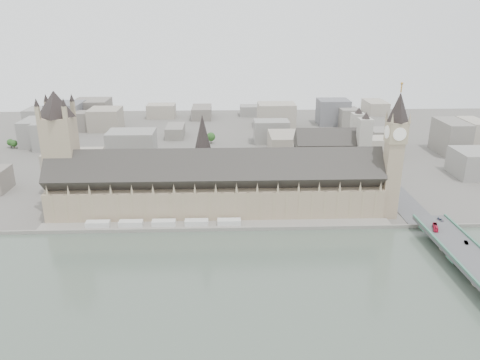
{
  "coord_description": "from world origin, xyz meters",
  "views": [
    {
      "loc": [
        6.68,
        -334.21,
        155.48
      ],
      "look_at": [
        19.64,
        27.67,
        25.63
      ],
      "focal_mm": 35.0,
      "sensor_mm": 36.0,
      "label": 1
    }
  ],
  "objects_px": {
    "victoria_tower": "(61,148)",
    "car_approach": "(440,219)",
    "red_bus_north": "(435,227)",
    "westminster_bridge": "(477,271)",
    "westminster_abbey": "(332,156)",
    "car_silver": "(466,242)",
    "palace_of_westminster": "(216,187)",
    "elizabeth_tower": "(395,147)"
  },
  "relations": [
    {
      "from": "victoria_tower",
      "to": "car_approach",
      "type": "bearing_deg",
      "value": -9.73
    },
    {
      "from": "red_bus_north",
      "to": "car_approach",
      "type": "relative_size",
      "value": 2.15
    },
    {
      "from": "westminster_bridge",
      "to": "red_bus_north",
      "type": "xyz_separation_m",
      "value": [
        -5.74,
        49.09,
        6.74
      ]
    },
    {
      "from": "red_bus_north",
      "to": "car_approach",
      "type": "distance_m",
      "value": 18.16
    },
    {
      "from": "victoria_tower",
      "to": "red_bus_north",
      "type": "height_order",
      "value": "victoria_tower"
    },
    {
      "from": "westminster_bridge",
      "to": "westminster_abbey",
      "type": "height_order",
      "value": "westminster_abbey"
    },
    {
      "from": "westminster_bridge",
      "to": "westminster_abbey",
      "type": "relative_size",
      "value": 4.78
    },
    {
      "from": "red_bus_north",
      "to": "car_silver",
      "type": "relative_size",
      "value": 2.42
    },
    {
      "from": "palace_of_westminster",
      "to": "elizabeth_tower",
      "type": "distance_m",
      "value": 142.94
    },
    {
      "from": "victoria_tower",
      "to": "westminster_abbey",
      "type": "height_order",
      "value": "victoria_tower"
    },
    {
      "from": "victoria_tower",
      "to": "westminster_abbey",
      "type": "bearing_deg",
      "value": 16.5
    },
    {
      "from": "victoria_tower",
      "to": "car_silver",
      "type": "bearing_deg",
      "value": -16.6
    },
    {
      "from": "westminster_bridge",
      "to": "elizabeth_tower",
      "type": "bearing_deg",
      "value": 104.11
    },
    {
      "from": "palace_of_westminster",
      "to": "car_silver",
      "type": "xyz_separation_m",
      "value": [
        167.78,
        -80.07,
        -11.66
      ]
    },
    {
      "from": "westminster_abbey",
      "to": "car_silver",
      "type": "distance_m",
      "value": 166.04
    },
    {
      "from": "victoria_tower",
      "to": "elizabeth_tower",
      "type": "bearing_deg",
      "value": -3.96
    },
    {
      "from": "victoria_tower",
      "to": "westminster_abbey",
      "type": "relative_size",
      "value": 1.47
    },
    {
      "from": "victoria_tower",
      "to": "palace_of_westminster",
      "type": "bearing_deg",
      "value": -2.96
    },
    {
      "from": "elizabeth_tower",
      "to": "car_silver",
      "type": "bearing_deg",
      "value": -66.47
    },
    {
      "from": "car_approach",
      "to": "westminster_abbey",
      "type": "bearing_deg",
      "value": 98.51
    },
    {
      "from": "car_silver",
      "to": "car_approach",
      "type": "bearing_deg",
      "value": 104.52
    },
    {
      "from": "car_silver",
      "to": "palace_of_westminster",
      "type": "bearing_deg",
      "value": 167.21
    },
    {
      "from": "westminster_bridge",
      "to": "car_approach",
      "type": "xyz_separation_m",
      "value": [
        4.62,
        63.99,
        5.91
      ]
    },
    {
      "from": "palace_of_westminster",
      "to": "westminster_bridge",
      "type": "xyz_separation_m",
      "value": [
        162.0,
        -107.2,
        -17.58
      ]
    },
    {
      "from": "westminster_abbey",
      "to": "red_bus_north",
      "type": "relative_size",
      "value": 5.85
    },
    {
      "from": "westminster_abbey",
      "to": "car_approach",
      "type": "bearing_deg",
      "value": -64.83
    },
    {
      "from": "car_silver",
      "to": "red_bus_north",
      "type": "bearing_deg",
      "value": 130.39
    },
    {
      "from": "car_approach",
      "to": "red_bus_north",
      "type": "bearing_deg",
      "value": -141.48
    },
    {
      "from": "palace_of_westminster",
      "to": "victoria_tower",
      "type": "height_order",
      "value": "victoria_tower"
    },
    {
      "from": "elizabeth_tower",
      "to": "car_approach",
      "type": "distance_m",
      "value": 63.45
    },
    {
      "from": "palace_of_westminster",
      "to": "elizabeth_tower",
      "type": "height_order",
      "value": "elizabeth_tower"
    },
    {
      "from": "westminster_abbey",
      "to": "car_approach",
      "type": "xyz_separation_m",
      "value": [
        55.69,
        -118.51,
        -14.05
      ]
    },
    {
      "from": "elizabeth_tower",
      "to": "car_silver",
      "type": "relative_size",
      "value": 22.39
    },
    {
      "from": "westminster_abbey",
      "to": "car_approach",
      "type": "distance_m",
      "value": 131.7
    },
    {
      "from": "red_bus_north",
      "to": "palace_of_westminster",
      "type": "bearing_deg",
      "value": 177.42
    },
    {
      "from": "car_silver",
      "to": "car_approach",
      "type": "height_order",
      "value": "car_silver"
    },
    {
      "from": "victoria_tower",
      "to": "car_silver",
      "type": "relative_size",
      "value": 20.82
    },
    {
      "from": "westminster_abbey",
      "to": "victoria_tower",
      "type": "bearing_deg",
      "value": -163.5
    },
    {
      "from": "car_silver",
      "to": "westminster_bridge",
      "type": "bearing_deg",
      "value": -89.3
    },
    {
      "from": "car_silver",
      "to": "elizabeth_tower",
      "type": "bearing_deg",
      "value": 126.25
    },
    {
      "from": "elizabeth_tower",
      "to": "red_bus_north",
      "type": "relative_size",
      "value": 9.24
    },
    {
      "from": "palace_of_westminster",
      "to": "car_approach",
      "type": "bearing_deg",
      "value": -14.54
    }
  ]
}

